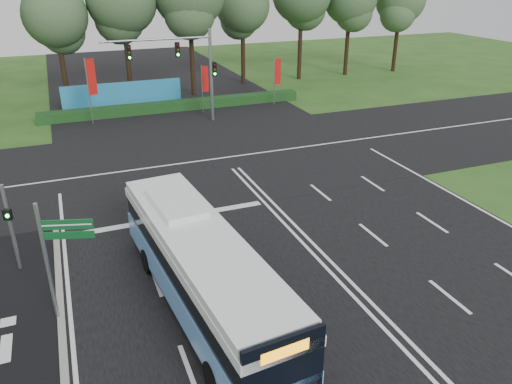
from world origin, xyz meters
TOP-DOWN VIEW (x-y plane):
  - ground at (0.00, 0.00)m, footprint 120.00×120.00m
  - road_main at (0.00, 0.00)m, footprint 20.00×120.00m
  - road_cross at (0.00, 12.00)m, footprint 120.00×14.00m
  - kerb_strip at (-10.10, -3.00)m, footprint 0.25×18.00m
  - city_bus at (-5.34, -2.34)m, footprint 3.40×11.63m
  - pedestrian_signal at (-11.52, 2.86)m, footprint 0.35×0.43m
  - street_sign at (-9.86, -1.07)m, footprint 1.67×0.58m
  - banner_flag_left at (-6.70, 22.92)m, footprint 0.71×0.30m
  - banner_flag_mid at (2.16, 23.07)m, footprint 0.58×0.12m
  - banner_flag_right at (8.67, 23.15)m, footprint 0.60×0.07m
  - traffic_light_gantry at (0.21, 20.50)m, footprint 8.41×0.28m
  - hedge at (0.00, 24.50)m, footprint 22.00×1.20m
  - blue_hoarding at (-4.00, 27.00)m, footprint 10.00×0.30m
  - eucalyptus_row at (2.50, 30.88)m, footprint 54.00×9.33m

SIDE VIEW (x-z plane):
  - ground at x=0.00m, z-range 0.00..0.00m
  - road_main at x=0.00m, z-range 0.00..0.04m
  - road_cross at x=0.00m, z-range 0.00..0.05m
  - kerb_strip at x=-10.10m, z-range 0.00..0.12m
  - hedge at x=0.00m, z-range 0.00..0.80m
  - blue_hoarding at x=-4.00m, z-range 0.00..2.20m
  - city_bus at x=-5.34m, z-range 0.01..3.30m
  - pedestrian_signal at x=-11.52m, z-range 0.17..3.90m
  - banner_flag_mid at x=2.16m, z-range 0.62..4.53m
  - banner_flag_right at x=8.67m, z-range 0.64..4.70m
  - street_sign at x=-9.86m, z-range 0.55..5.00m
  - banner_flag_left at x=-6.70m, z-range 0.75..5.82m
  - traffic_light_gantry at x=0.21m, z-range 1.16..8.16m
  - eucalyptus_row at x=2.50m, z-range 2.23..14.52m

